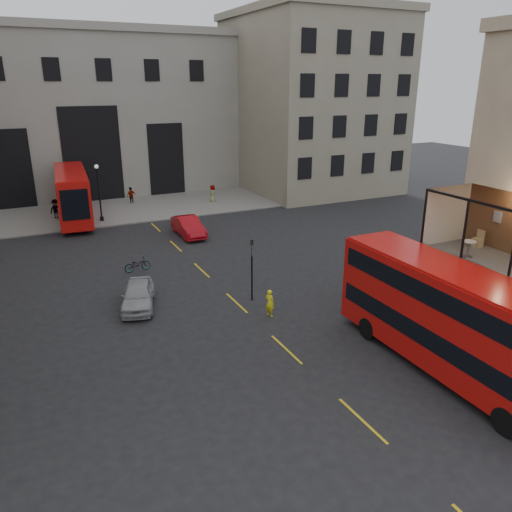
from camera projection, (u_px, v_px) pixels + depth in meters
name	position (u px, v px, depth m)	size (l,w,h in m)	color
ground	(403.00, 407.00, 20.01)	(140.00, 140.00, 0.00)	black
gateway	(81.00, 110.00, 55.61)	(35.00, 10.60, 18.00)	#98958D
building_right	(311.00, 99.00, 58.77)	(16.60, 18.60, 20.00)	gray
pavement_far	(95.00, 212.00, 49.79)	(40.00, 12.00, 0.12)	slate
traffic_light_near	(252.00, 262.00, 28.99)	(0.16, 0.20, 3.80)	black
street_lamp_b	(100.00, 197.00, 45.63)	(0.36, 0.36, 5.33)	black
bus_near	(451.00, 316.00, 21.67)	(2.86, 12.12, 4.83)	#BA0F0C
bus_far	(72.00, 193.00, 46.20)	(3.58, 11.89, 4.67)	red
car_a	(138.00, 295.00, 28.64)	(1.76, 4.37, 1.49)	#9EA1A6
car_b	(188.00, 226.00, 42.03)	(1.71, 4.89, 1.61)	#B00A13
bicycle	(137.00, 264.00, 34.23)	(0.63, 1.79, 0.94)	gray
cyclist	(270.00, 303.00, 27.53)	(0.57, 0.38, 1.57)	#FFF31A
pedestrian_b	(56.00, 209.00, 46.98)	(1.25, 0.72, 1.94)	gray
pedestrian_c	(131.00, 196.00, 52.91)	(1.07, 0.45, 1.83)	gray
pedestrian_d	(213.00, 194.00, 53.66)	(0.92, 0.60, 1.89)	gray
cafe_table_far	(469.00, 246.00, 23.11)	(0.62, 0.62, 0.78)	white
cafe_chair_d	(477.00, 242.00, 24.59)	(0.44, 0.44, 0.85)	tan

